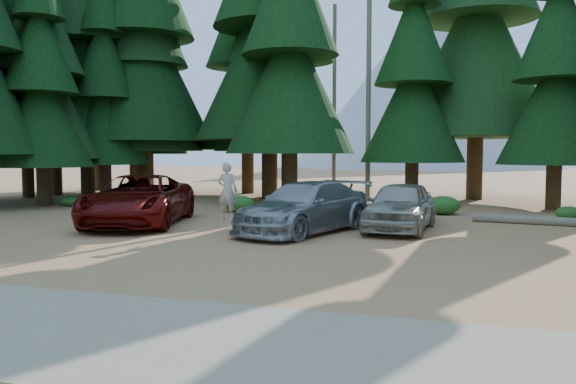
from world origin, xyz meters
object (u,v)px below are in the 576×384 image
Objects in this scene: silver_minivan_right at (400,206)px; log_mid at (307,207)px; silver_minivan_center at (305,207)px; frisbee_player at (227,191)px; log_left at (326,211)px; red_pickup at (139,200)px; log_right at (544,221)px.

log_mid is at bearing 135.80° from silver_minivan_right.
silver_minivan_center is 1.18× the size of silver_minivan_right.
log_left is at bearing -103.91° from frisbee_player.
red_pickup is at bearing -125.34° from log_mid.
log_mid is (0.68, 6.82, -1.12)m from frisbee_player.
log_mid is (-4.25, 4.85, -0.62)m from silver_minivan_right.
frisbee_player is 0.40× the size of log_left.
log_mid is (-1.11, 1.41, -0.03)m from log_left.
silver_minivan_center is at bearing -75.91° from log_mid.
red_pickup is 1.78× the size of log_mid.
log_left is 7.63m from log_right.
log_mid is at bearing 174.93° from log_right.
red_pickup is 1.24× the size of log_left.
frisbee_player reaches higher than silver_minivan_right.
silver_minivan_center is 1.17× the size of log_right.
frisbee_player reaches higher than log_left.
silver_minivan_center is 1.56× the size of log_mid.
silver_minivan_right is 6.48m from log_mid.
frisbee_player is at bearing -29.24° from red_pickup.
red_pickup is 13.47m from log_right.
red_pickup is at bearing -169.97° from log_left.
red_pickup is at bearing -154.61° from log_right.
silver_minivan_center reaches higher than log_left.
frisbee_player reaches higher than silver_minivan_center.
silver_minivan_right is 0.92× the size of log_left.
red_pickup is 8.56m from silver_minivan_right.
frisbee_player is at bearing -143.44° from silver_minivan_center.
log_left is at bearing -51.67° from log_mid.
log_left is at bearing 136.95° from silver_minivan_right.
red_pickup is 3.68m from frisbee_player.
log_right is at bearing 0.55° from red_pickup.
frisbee_player is (-2.21, -0.67, 0.50)m from silver_minivan_center.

